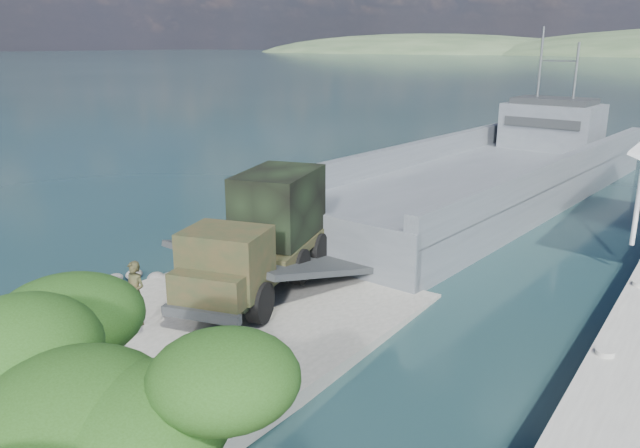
# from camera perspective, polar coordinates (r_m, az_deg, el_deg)

# --- Properties ---
(ground) EXTENTS (1400.00, 1400.00, 0.00)m
(ground) POSITION_cam_1_polar(r_m,az_deg,el_deg) (20.81, -11.35, -10.64)
(ground) COLOR #173838
(ground) RESTS_ON ground
(boat_ramp) EXTENTS (10.00, 18.00, 0.50)m
(boat_ramp) POSITION_cam_1_polar(r_m,az_deg,el_deg) (20.10, -13.45, -10.99)
(boat_ramp) COLOR gray
(boat_ramp) RESTS_ON ground
(shoreline_rocks) EXTENTS (3.20, 5.60, 0.90)m
(shoreline_rocks) POSITION_cam_1_polar(r_m,az_deg,el_deg) (25.55, -20.43, -6.18)
(shoreline_rocks) COLOR #4F4F4D
(shoreline_rocks) RESTS_ON ground
(landing_craft) EXTENTS (12.57, 38.64, 11.30)m
(landing_craft) POSITION_cam_1_polar(r_m,az_deg,el_deg) (39.53, 14.68, 3.46)
(landing_craft) COLOR #50575F
(landing_craft) RESTS_ON ground
(military_truck) EXTENTS (4.87, 9.13, 4.06)m
(military_truck) POSITION_cam_1_polar(r_m,az_deg,el_deg) (23.17, -5.21, -0.84)
(military_truck) COLOR black
(military_truck) RESTS_ON boat_ramp
(soldier) EXTENTS (0.77, 0.53, 2.04)m
(soldier) POSITION_cam_1_polar(r_m,az_deg,el_deg) (20.20, -16.45, -7.12)
(soldier) COLOR #23311B
(soldier) RESTS_ON boat_ramp
(overhang_tree) EXTENTS (6.60, 6.08, 5.99)m
(overhang_tree) POSITION_cam_1_polar(r_m,az_deg,el_deg) (8.51, -24.63, -17.28)
(overhang_tree) COLOR black
(overhang_tree) RESTS_ON ground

